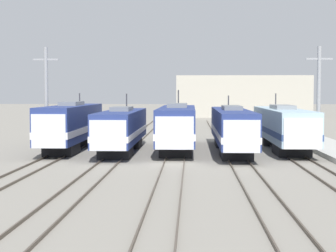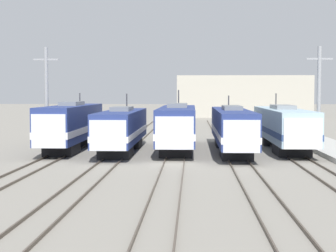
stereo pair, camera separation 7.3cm
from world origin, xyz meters
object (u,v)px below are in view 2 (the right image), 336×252
(locomotive_far_right, at_px, (283,127))
(locomotive_center, at_px, (177,126))
(locomotive_center_right, at_px, (232,128))
(locomotive_center_left, at_px, (121,129))
(locomotive_far_left, at_px, (71,125))
(catenary_tower_right, at_px, (319,97))
(catenary_tower_left, at_px, (46,97))

(locomotive_far_right, bearing_deg, locomotive_center, -171.71)
(locomotive_center, relative_size, locomotive_center_right, 0.89)
(locomotive_center, xyz_separation_m, locomotive_far_right, (9.46, 1.38, -0.08))
(locomotive_center_left, bearing_deg, locomotive_far_left, 158.71)
(locomotive_center_left, height_order, catenary_tower_right, catenary_tower_right)
(locomotive_far_right, bearing_deg, catenary_tower_right, -15.25)
(locomotive_far_left, distance_m, locomotive_center, 9.46)
(locomotive_far_right, bearing_deg, catenary_tower_left, -177.85)
(locomotive_center_left, relative_size, locomotive_center, 0.94)
(locomotive_center, xyz_separation_m, catenary_tower_left, (-11.72, 0.58, 2.60))
(locomotive_center_right, distance_m, catenary_tower_right, 8.23)
(catenary_tower_left, bearing_deg, locomotive_center, -2.84)
(locomotive_far_left, bearing_deg, locomotive_center_right, -3.80)
(locomotive_center_right, height_order, catenary_tower_left, catenary_tower_left)
(locomotive_center, height_order, locomotive_center_right, locomotive_center)
(locomotive_center, relative_size, catenary_tower_right, 1.91)
(locomotive_center_right, bearing_deg, locomotive_center, 170.36)
(locomotive_far_left, relative_size, locomotive_center, 0.95)
(locomotive_center_left, relative_size, locomotive_far_right, 0.87)
(locomotive_center, xyz_separation_m, catenary_tower_right, (12.38, 0.58, 2.60))
(locomotive_center_left, bearing_deg, catenary_tower_left, 161.89)
(locomotive_center, height_order, catenary_tower_right, catenary_tower_right)
(locomotive_center, distance_m, locomotive_center_right, 4.80)
(catenary_tower_right, bearing_deg, locomotive_center_left, -172.39)
(locomotive_center, relative_size, catenary_tower_left, 1.91)
(locomotive_far_left, height_order, locomotive_center_left, locomotive_far_left)
(locomotive_center_left, xyz_separation_m, locomotive_far_right, (14.19, 3.08, 0.04))
(catenary_tower_left, bearing_deg, catenary_tower_right, 0.00)
(locomotive_far_left, relative_size, catenary_tower_right, 1.80)
(catenary_tower_left, relative_size, catenary_tower_right, 1.00)
(locomotive_far_left, relative_size, catenary_tower_left, 1.80)
(locomotive_center_left, height_order, locomotive_center, locomotive_center)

